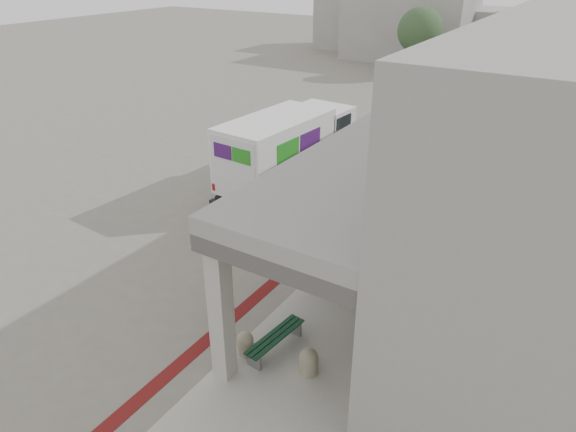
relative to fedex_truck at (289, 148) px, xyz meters
The scene contains 12 objects.
ground 6.41m from the fedex_truck, 69.86° to the right, with size 120.00×120.00×0.00m, color #6A655B.
bike_lane_stripe 5.19m from the fedex_truck, 50.69° to the right, with size 0.35×40.00×0.01m, color #5E1312.
sidewalk 8.60m from the fedex_truck, 43.54° to the right, with size 4.40×28.00×0.12m, color #9F9C8F.
transit_building 9.25m from the fedex_truck, ahead, with size 7.60×17.00×7.00m.
distant_backdrop 30.08m from the fedex_truck, 91.34° to the left, with size 28.00×10.00×6.50m.
tree_left 22.41m from the fedex_truck, 97.35° to the left, with size 3.20×3.20×4.80m.
tree_mid 24.57m from the fedex_truck, 80.28° to the left, with size 3.20×3.20×4.80m.
fedex_truck is the anchor object (origin of this frame).
bench 9.52m from the fedex_truck, 59.83° to the right, with size 0.55×1.73×0.40m.
bollard_near 9.66m from the fedex_truck, 63.77° to the right, with size 0.37×0.37×0.56m.
bollard_far 10.21m from the fedex_truck, 55.60° to the right, with size 0.41×0.41×0.61m.
utility_cabinet 8.81m from the fedex_truck, 35.44° to the right, with size 0.49×0.65×1.09m, color slate.
Camera 1 is at (7.62, -9.75, 8.11)m, focal length 32.00 mm.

